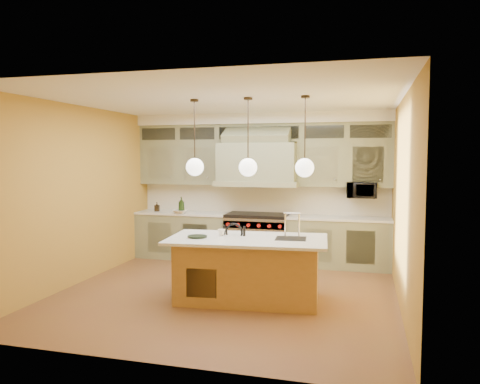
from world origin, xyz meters
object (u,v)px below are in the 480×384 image
(kitchen_island, at_px, (248,268))
(range, at_px, (258,238))
(counter_stool, at_px, (230,257))
(microwave, at_px, (362,190))

(kitchen_island, bearing_deg, range, 94.81)
(counter_stool, height_order, microwave, microwave)
(microwave, bearing_deg, range, -176.88)
(range, bearing_deg, microwave, 3.12)
(microwave, bearing_deg, counter_stool, -125.68)
(kitchen_island, bearing_deg, counter_stool, 179.33)
(range, bearing_deg, kitchen_island, -80.39)
(counter_stool, bearing_deg, kitchen_island, 14.02)
(kitchen_island, distance_m, counter_stool, 0.31)
(range, height_order, microwave, microwave)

